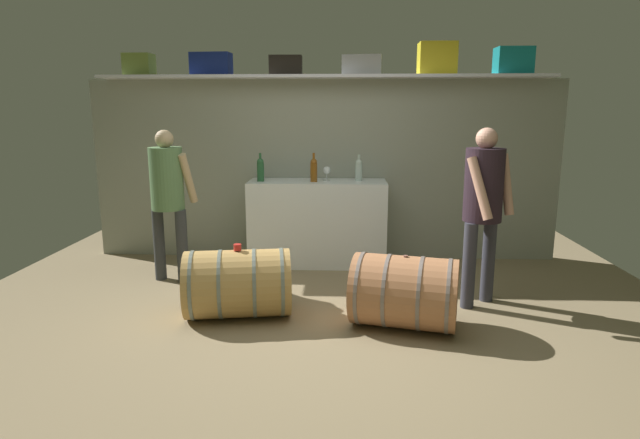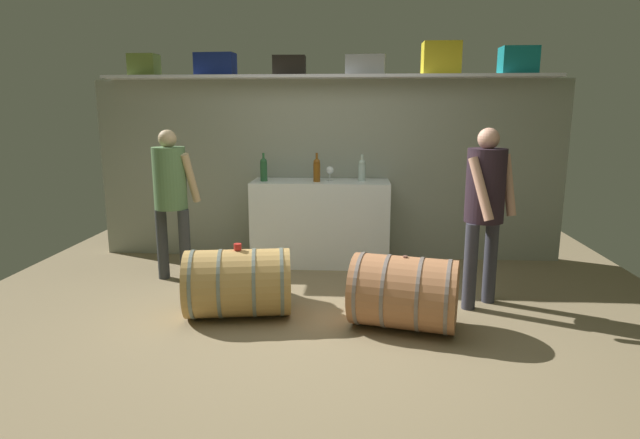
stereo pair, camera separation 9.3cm
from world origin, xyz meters
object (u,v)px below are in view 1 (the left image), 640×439
object	(u,v)px
work_cabinet	(318,223)
tasting_cup	(237,247)
toolcase_grey	(362,65)
toolcase_teal	(513,61)
wine_bottle_clear	(359,169)
toolcase_black	(286,65)
toolcase_navy	(211,64)
wine_bottle_green	(260,169)
wine_barrel_far	(405,292)
toolcase_olive	(139,65)
wine_barrel_near	(238,283)
wine_glass	(327,171)
toolcase_yellow	(437,59)
wine_bottle_amber	(314,169)
winemaker_pouring	(484,198)
visitor_tasting	(168,190)

from	to	relation	value
work_cabinet	tasting_cup	size ratio (longest dim) A/B	23.76
toolcase_grey	toolcase_teal	xyz separation A→B (m)	(1.59, 0.00, 0.04)
wine_bottle_clear	toolcase_black	bearing A→B (deg)	169.62
toolcase_navy	wine_bottle_green	distance (m)	1.25
wine_barrel_far	tasting_cup	distance (m)	1.38
toolcase_olive	wine_bottle_green	size ratio (longest dim) A/B	0.97
wine_bottle_green	wine_barrel_near	xyz separation A→B (m)	(0.03, -1.51, -0.78)
toolcase_olive	toolcase_navy	xyz separation A→B (m)	(0.79, 0.00, 0.00)
wine_barrel_far	toolcase_teal	bearing A→B (deg)	69.38
toolcase_teal	work_cabinet	bearing A→B (deg)	-175.79
wine_glass	toolcase_yellow	bearing A→B (deg)	7.55
work_cabinet	wine_bottle_amber	world-z (taller)	wine_bottle_amber
toolcase_olive	wine_barrel_near	world-z (taller)	toolcase_olive
wine_bottle_amber	wine_barrel_near	bearing A→B (deg)	-109.75
toolcase_black	work_cabinet	bearing A→B (deg)	-28.95
winemaker_pouring	toolcase_black	bearing A→B (deg)	-77.26
wine_bottle_green	tasting_cup	bearing A→B (deg)	-88.44
tasting_cup	visitor_tasting	bearing A→B (deg)	133.62
toolcase_navy	work_cabinet	distance (m)	2.06
wine_bottle_green	wine_barrel_near	size ratio (longest dim) A/B	0.33
wine_bottle_green	toolcase_black	bearing A→B (deg)	41.68
toolcase_navy	winemaker_pouring	bearing A→B (deg)	-23.88
toolcase_yellow	wine_glass	xyz separation A→B (m)	(-1.16, -0.15, -1.17)
toolcase_teal	wine_bottle_amber	xyz separation A→B (m)	(-2.09, -0.24, -1.13)
toolcase_yellow	toolcase_teal	distance (m)	0.80
winemaker_pouring	toolcase_navy	bearing A→B (deg)	-67.86
work_cabinet	winemaker_pouring	bearing A→B (deg)	-38.87
wine_barrel_far	winemaker_pouring	world-z (taller)	winemaker_pouring
toolcase_grey	wine_bottle_clear	bearing A→B (deg)	-93.30
work_cabinet	wine_barrel_near	xyz separation A→B (m)	(-0.57, -1.56, -0.18)
wine_bottle_clear	wine_barrel_near	bearing A→B (deg)	-122.60
work_cabinet	wine_bottle_green	distance (m)	0.85
wine_glass	wine_barrel_near	bearing A→B (deg)	-113.01
wine_bottle_clear	visitor_tasting	bearing A→B (deg)	-159.55
wine_bottle_clear	tasting_cup	xyz separation A→B (m)	(-1.01, -1.59, -0.46)
wine_barrel_near	wine_bottle_clear	bearing A→B (deg)	48.16
toolcase_olive	visitor_tasting	size ratio (longest dim) A/B	0.20
wine_barrel_far	toolcase_black	bearing A→B (deg)	133.99
toolcase_teal	tasting_cup	bearing A→B (deg)	-147.08
visitor_tasting	winemaker_pouring	bearing A→B (deg)	6.96
toolcase_yellow	wine_bottle_amber	distance (m)	1.75
toolcase_olive	wine_bottle_amber	size ratio (longest dim) A/B	0.96
work_cabinet	tasting_cup	xyz separation A→B (m)	(-0.57, -1.56, 0.13)
work_cabinet	wine_barrel_far	size ratio (longest dim) A/B	1.63
toolcase_grey	wine_barrel_near	world-z (taller)	toolcase_grey
toolcase_teal	work_cabinet	world-z (taller)	toolcase_teal
wine_bottle_amber	winemaker_pouring	size ratio (longest dim) A/B	0.20
work_cabinet	wine_glass	xyz separation A→B (m)	(0.10, 0.02, 0.57)
toolcase_olive	work_cabinet	xyz separation A→B (m)	(1.95, -0.18, -1.70)
tasting_cup	work_cabinet	bearing A→B (deg)	70.03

